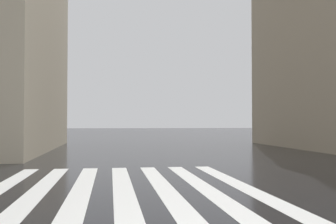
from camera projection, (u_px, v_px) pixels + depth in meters
name	position (u px, v px, depth m)	size (l,w,h in m)	color
zebra_crossing	(126.00, 204.00, 8.05)	(13.00, 6.50, 0.01)	silver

